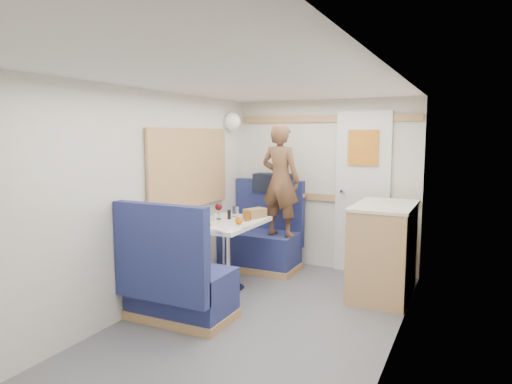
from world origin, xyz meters
The scene contains 27 objects.
floor centered at (0.00, 0.00, 0.00)m, with size 4.50×4.50×0.00m, color #515156.
ceiling centered at (0.00, 0.00, 2.00)m, with size 4.50×4.50×0.00m, color silver.
wall_back centered at (0.00, 2.25, 1.00)m, with size 2.20×0.02×2.00m, color silver.
wall_left centered at (-1.10, 0.00, 1.00)m, with size 0.02×4.50×2.00m, color silver.
wall_right centered at (1.10, 0.00, 1.00)m, with size 0.02×4.50×2.00m, color silver.
oak_trim_low centered at (0.00, 2.23, 0.85)m, with size 2.15×0.02×0.08m, color #A97C4C.
oak_trim_high centered at (0.00, 2.23, 1.78)m, with size 2.15×0.02×0.08m, color #A97C4C.
side_window centered at (-1.08, 1.00, 1.25)m, with size 0.04×1.30×0.72m, color #9DA68D.
rear_door centered at (0.45, 2.22, 0.97)m, with size 0.62×0.12×1.86m.
dinette_table centered at (-0.65, 1.00, 0.57)m, with size 0.62×0.92×0.72m.
bench_far centered at (-0.65, 1.86, 0.30)m, with size 0.90×0.59×1.05m.
bench_near centered at (-0.65, 0.14, 0.30)m, with size 0.90×0.59×1.05m.
ledge centered at (-0.65, 2.12, 0.88)m, with size 0.90×0.14×0.04m, color #A97C4C.
dome_light centered at (-1.04, 1.85, 1.75)m, with size 0.20×0.20×0.20m, color white.
galley_counter centered at (0.82, 1.55, 0.47)m, with size 0.57×0.92×0.92m.
person centered at (-0.37, 1.75, 1.08)m, with size 0.46×0.30×1.27m, color brown.
duffel_bag centered at (-0.62, 2.12, 1.01)m, with size 0.46×0.22×0.22m, color black.
tray centered at (-0.49, 0.71, 0.73)m, with size 0.25×0.32×0.02m, color white.
orange_fruit centered at (-0.43, 0.85, 0.78)m, with size 0.07×0.07×0.07m, color #D95509.
cheese_block centered at (-0.68, 0.70, 0.76)m, with size 0.10×0.06×0.04m, color #DEC880.
wine_glass centered at (-0.78, 1.08, 0.84)m, with size 0.08×0.08×0.17m.
tumbler_left centered at (-0.88, 0.80, 0.78)m, with size 0.07×0.07×0.11m, color silver.
tumbler_mid centered at (-0.70, 1.28, 0.78)m, with size 0.07×0.07×0.11m, color white.
beer_glass centered at (-0.48, 1.12, 0.77)m, with size 0.07×0.07×0.10m, color brown.
pepper_grinder centered at (-0.69, 1.13, 0.77)m, with size 0.04×0.04×0.10m, color black.
salt_grinder centered at (-0.72, 0.88, 0.77)m, with size 0.04×0.04×0.09m, color silver.
bread_loaf centered at (-0.48, 1.31, 0.77)m, with size 0.13×0.24×0.10m, color olive.
Camera 1 is at (1.59, -2.97, 1.60)m, focal length 32.00 mm.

